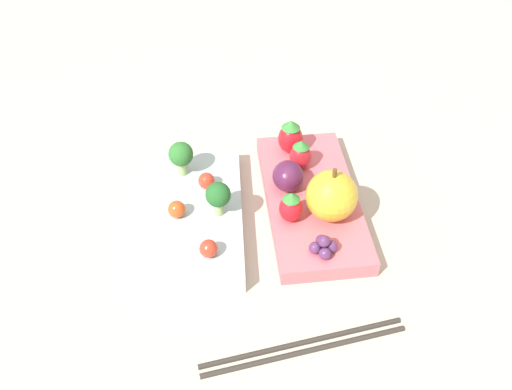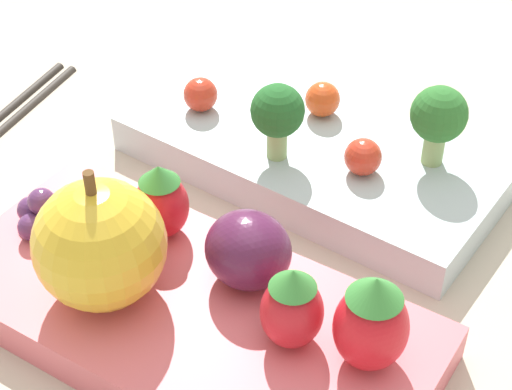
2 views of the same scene
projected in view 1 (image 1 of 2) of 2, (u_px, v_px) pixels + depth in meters
The scene contains 15 objects.
ground_plane at pixel (255, 217), 0.69m from camera, with size 4.00×4.00×0.00m, color #BCB29E.
bento_box_savoury at pixel (199, 216), 0.67m from camera, with size 0.22×0.11×0.02m.
bento_box_fruit at pixel (311, 200), 0.69m from camera, with size 0.23×0.11×0.02m.
broccoli_floret_0 at pixel (181, 155), 0.69m from camera, with size 0.03×0.03×0.05m.
broccoli_floret_1 at pixel (218, 196), 0.64m from camera, with size 0.03×0.03×0.04m.
cherry_tomato_0 at pixel (177, 209), 0.65m from camera, with size 0.02×0.02×0.02m.
cherry_tomato_1 at pixel (206, 181), 0.69m from camera, with size 0.02×0.02×0.02m.
cherry_tomato_2 at pixel (209, 249), 0.61m from camera, with size 0.02×0.02×0.02m.
apple at pixel (332, 196), 0.64m from camera, with size 0.06×0.06×0.07m.
strawberry_0 at pixel (291, 207), 0.64m from camera, with size 0.03×0.03×0.04m.
strawberry_1 at pixel (300, 155), 0.71m from camera, with size 0.03×0.03×0.04m.
strawberry_2 at pixel (290, 137), 0.73m from camera, with size 0.03×0.03×0.05m.
plum at pixel (288, 176), 0.68m from camera, with size 0.04×0.04×0.04m.
grape_cluster at pixel (323, 246), 0.62m from camera, with size 0.03×0.03×0.02m.
chopsticks_pair at pixel (304, 346), 0.56m from camera, with size 0.05×0.21×0.01m.
Camera 1 is at (-0.47, 0.05, 0.50)m, focal length 40.00 mm.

